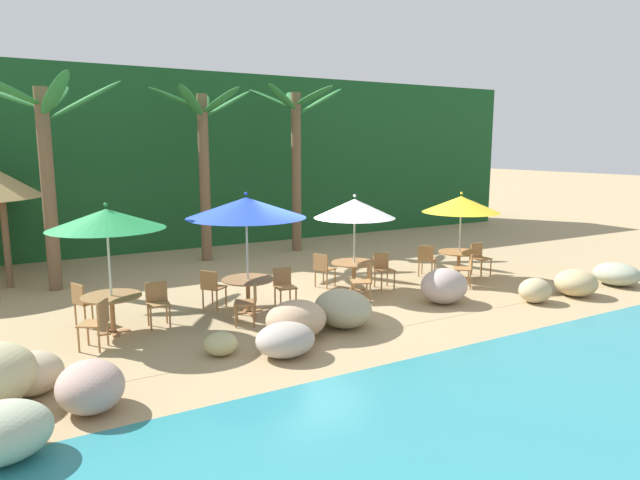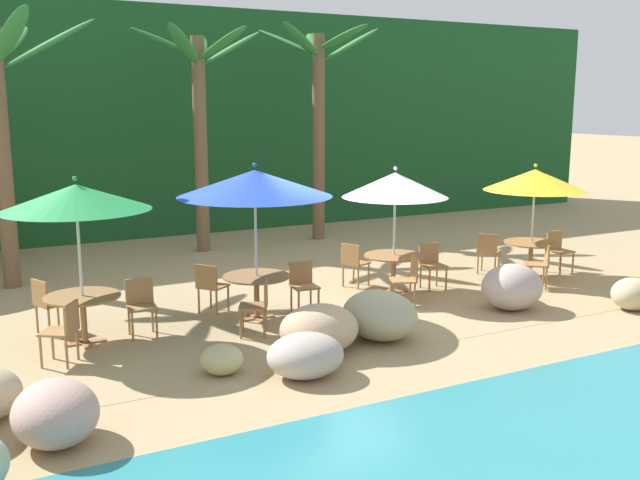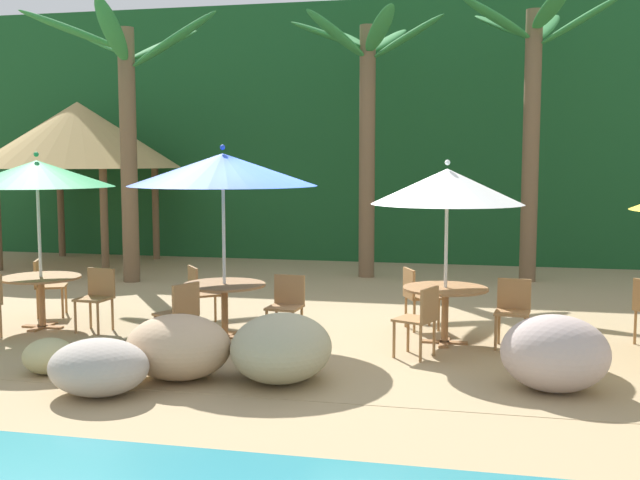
{
  "view_description": "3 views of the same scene",
  "coord_description": "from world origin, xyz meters",
  "px_view_note": "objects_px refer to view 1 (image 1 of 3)",
  "views": [
    {
      "loc": [
        -5.79,
        -11.0,
        3.53
      ],
      "look_at": [
        0.43,
        -0.06,
        1.4
      ],
      "focal_mm": 31.47,
      "sensor_mm": 36.0,
      "label": 1
    },
    {
      "loc": [
        -5.75,
        -10.8,
        3.51
      ],
      "look_at": [
        -0.09,
        0.06,
        1.17
      ],
      "focal_mm": 40.24,
      "sensor_mm": 36.0,
      "label": 2
    },
    {
      "loc": [
        2.01,
        -9.78,
        2.39
      ],
      "look_at": [
        -0.25,
        0.45,
        1.28
      ],
      "focal_mm": 43.03,
      "sensor_mm": 36.0,
      "label": 3
    }
  ],
  "objects_px": {
    "umbrella_blue": "(246,208)",
    "chair_yellow_seaward": "(479,256)",
    "chair_blue_seaward": "(284,284)",
    "chair_yellow_inland": "(426,258)",
    "palm_tree_second": "(203,145)",
    "palm_tree_third": "(296,143)",
    "chair_white_inland": "(323,267)",
    "chair_white_seaward": "(383,268)",
    "chair_green_left": "(97,321)",
    "umbrella_yellow": "(461,204)",
    "chair_blue_inland": "(212,286)",
    "palm_tree_nearest": "(45,148)",
    "chair_yellow_left": "(466,267)",
    "dining_table_green": "(112,302)",
    "umbrella_green": "(106,219)",
    "chair_white_left": "(365,279)",
    "chair_green_inland": "(83,301)",
    "dining_table_white": "(354,267)",
    "dining_table_yellow": "(459,256)",
    "chair_green_seaward": "(158,301)",
    "chair_blue_left": "(250,300)",
    "umbrella_white": "(355,209)",
    "dining_table_blue": "(248,285)"
  },
  "relations": [
    {
      "from": "chair_blue_seaward",
      "to": "chair_yellow_seaward",
      "type": "bearing_deg",
      "value": 1.59
    },
    {
      "from": "chair_green_inland",
      "to": "chair_yellow_left",
      "type": "xyz_separation_m",
      "value": [
        8.78,
        -1.43,
        0.0
      ]
    },
    {
      "from": "umbrella_green",
      "to": "chair_white_inland",
      "type": "relative_size",
      "value": 2.87
    },
    {
      "from": "chair_green_left",
      "to": "chair_blue_inland",
      "type": "bearing_deg",
      "value": 28.32
    },
    {
      "from": "chair_blue_left",
      "to": "dining_table_white",
      "type": "height_order",
      "value": "chair_blue_left"
    },
    {
      "from": "chair_green_inland",
      "to": "chair_yellow_seaward",
      "type": "distance_m",
      "value": 10.08
    },
    {
      "from": "umbrella_white",
      "to": "chair_yellow_inland",
      "type": "height_order",
      "value": "umbrella_white"
    },
    {
      "from": "umbrella_yellow",
      "to": "palm_tree_nearest",
      "type": "height_order",
      "value": "palm_tree_nearest"
    },
    {
      "from": "chair_green_left",
      "to": "dining_table_white",
      "type": "bearing_deg",
      "value": 10.12
    },
    {
      "from": "chair_green_seaward",
      "to": "dining_table_blue",
      "type": "distance_m",
      "value": 1.89
    },
    {
      "from": "chair_yellow_seaward",
      "to": "dining_table_yellow",
      "type": "bearing_deg",
      "value": -173.24
    },
    {
      "from": "chair_green_inland",
      "to": "chair_green_left",
      "type": "xyz_separation_m",
      "value": [
        0.04,
        -1.52,
        0.0
      ]
    },
    {
      "from": "chair_green_seaward",
      "to": "palm_tree_third",
      "type": "height_order",
      "value": "palm_tree_third"
    },
    {
      "from": "chair_blue_seaward",
      "to": "chair_yellow_seaward",
      "type": "height_order",
      "value": "same"
    },
    {
      "from": "palm_tree_nearest",
      "to": "chair_yellow_left",
      "type": "bearing_deg",
      "value": -27.95
    },
    {
      "from": "chair_green_left",
      "to": "palm_tree_second",
      "type": "xyz_separation_m",
      "value": [
        4.09,
        6.5,
        3.03
      ]
    },
    {
      "from": "chair_blue_seaward",
      "to": "palm_tree_third",
      "type": "relative_size",
      "value": 0.16
    },
    {
      "from": "chair_blue_seaward",
      "to": "chair_white_seaward",
      "type": "distance_m",
      "value": 2.91
    },
    {
      "from": "chair_green_inland",
      "to": "palm_tree_nearest",
      "type": "distance_m",
      "value": 4.48
    },
    {
      "from": "dining_table_green",
      "to": "chair_white_seaward",
      "type": "bearing_deg",
      "value": 2.55
    },
    {
      "from": "palm_tree_third",
      "to": "chair_yellow_seaward",
      "type": "bearing_deg",
      "value": -64.44
    },
    {
      "from": "umbrella_blue",
      "to": "umbrella_yellow",
      "type": "bearing_deg",
      "value": 0.79
    },
    {
      "from": "dining_table_green",
      "to": "palm_tree_nearest",
      "type": "relative_size",
      "value": 0.21
    },
    {
      "from": "chair_white_inland",
      "to": "palm_tree_second",
      "type": "distance_m",
      "value": 5.78
    },
    {
      "from": "chair_yellow_inland",
      "to": "palm_tree_second",
      "type": "bearing_deg",
      "value": 131.75
    },
    {
      "from": "umbrella_green",
      "to": "umbrella_blue",
      "type": "xyz_separation_m",
      "value": [
        2.74,
        -0.03,
        0.06
      ]
    },
    {
      "from": "chair_green_left",
      "to": "chair_blue_inland",
      "type": "distance_m",
      "value": 2.88
    },
    {
      "from": "umbrella_green",
      "to": "chair_blue_inland",
      "type": "height_order",
      "value": "umbrella_green"
    },
    {
      "from": "chair_green_seaward",
      "to": "umbrella_blue",
      "type": "relative_size",
      "value": 0.34
    },
    {
      "from": "chair_green_inland",
      "to": "palm_tree_third",
      "type": "distance_m",
      "value": 9.45
    },
    {
      "from": "chair_white_left",
      "to": "umbrella_yellow",
      "type": "relative_size",
      "value": 0.37
    },
    {
      "from": "chair_blue_left",
      "to": "chair_yellow_left",
      "type": "bearing_deg",
      "value": 1.48
    },
    {
      "from": "chair_blue_left",
      "to": "palm_tree_second",
      "type": "relative_size",
      "value": 0.17
    },
    {
      "from": "chair_white_left",
      "to": "palm_tree_nearest",
      "type": "xyz_separation_m",
      "value": [
        -6.05,
        4.62,
        2.96
      ]
    },
    {
      "from": "chair_green_inland",
      "to": "palm_tree_second",
      "type": "distance_m",
      "value": 7.15
    },
    {
      "from": "dining_table_white",
      "to": "palm_tree_third",
      "type": "height_order",
      "value": "palm_tree_third"
    },
    {
      "from": "chair_white_seaward",
      "to": "chair_yellow_seaward",
      "type": "xyz_separation_m",
      "value": [
        3.16,
        -0.13,
        0.0
      ]
    },
    {
      "from": "chair_yellow_inland",
      "to": "palm_tree_third",
      "type": "height_order",
      "value": "palm_tree_third"
    },
    {
      "from": "chair_green_seaward",
      "to": "chair_yellow_inland",
      "type": "bearing_deg",
      "value": 5.15
    },
    {
      "from": "chair_white_seaward",
      "to": "chair_yellow_inland",
      "type": "distance_m",
      "value": 1.78
    },
    {
      "from": "dining_table_blue",
      "to": "chair_yellow_left",
      "type": "bearing_deg",
      "value": -6.59
    },
    {
      "from": "chair_blue_inland",
      "to": "chair_white_seaward",
      "type": "bearing_deg",
      "value": -4.03
    },
    {
      "from": "dining_table_white",
      "to": "umbrella_yellow",
      "type": "height_order",
      "value": "umbrella_yellow"
    },
    {
      "from": "chair_blue_seaward",
      "to": "dining_table_yellow",
      "type": "bearing_deg",
      "value": 0.74
    },
    {
      "from": "umbrella_blue",
      "to": "dining_table_yellow",
      "type": "bearing_deg",
      "value": 0.79
    },
    {
      "from": "umbrella_blue",
      "to": "chair_yellow_seaward",
      "type": "height_order",
      "value": "umbrella_blue"
    },
    {
      "from": "umbrella_yellow",
      "to": "chair_yellow_seaward",
      "type": "bearing_deg",
      "value": 6.76
    },
    {
      "from": "chair_blue_seaward",
      "to": "chair_white_left",
      "type": "relative_size",
      "value": 1.0
    },
    {
      "from": "chair_white_left",
      "to": "umbrella_yellow",
      "type": "distance_m",
      "value": 3.76
    },
    {
      "from": "chair_green_left",
      "to": "palm_tree_second",
      "type": "relative_size",
      "value": 0.17
    }
  ]
}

